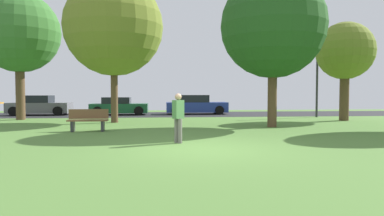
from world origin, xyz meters
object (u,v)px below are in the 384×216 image
(oak_tree_right, at_px, (345,52))
(parked_car_blue, at_px, (196,105))
(maple_tree_near, at_px, (114,27))
(park_bench, at_px, (88,120))
(parked_car_grey, at_px, (39,106))
(birch_tree_lone, at_px, (273,26))
(person_catcher, at_px, (178,116))
(parked_car_green, at_px, (119,107))
(street_lamp_post, at_px, (317,82))
(oak_tree_center, at_px, (19,33))

(oak_tree_right, relative_size, parked_car_blue, 1.24)
(maple_tree_near, distance_m, park_bench, 6.23)
(maple_tree_near, bearing_deg, parked_car_grey, 131.55)
(birch_tree_lone, distance_m, person_catcher, 7.60)
(parked_car_grey, bearing_deg, parked_car_blue, 0.61)
(parked_car_green, height_order, parked_car_blue, parked_car_blue)
(birch_tree_lone, xyz_separation_m, parked_car_blue, (-2.45, 10.17, -3.97))
(parked_car_grey, bearing_deg, street_lamp_post, -11.84)
(street_lamp_post, bearing_deg, park_bench, -151.30)
(person_catcher, height_order, street_lamp_post, street_lamp_post)
(maple_tree_near, relative_size, parked_car_blue, 1.70)
(oak_tree_right, bearing_deg, street_lamp_post, 95.28)
(parked_car_green, bearing_deg, person_catcher, -76.66)
(birch_tree_lone, height_order, parked_car_grey, birch_tree_lone)
(parked_car_blue, bearing_deg, street_lamp_post, -28.39)
(street_lamp_post, bearing_deg, oak_tree_center, -178.57)
(oak_tree_center, relative_size, parked_car_grey, 1.77)
(birch_tree_lone, bearing_deg, park_bench, -172.73)
(birch_tree_lone, distance_m, parked_car_grey, 17.41)
(parked_car_grey, relative_size, street_lamp_post, 0.93)
(oak_tree_right, bearing_deg, park_bench, -162.21)
(maple_tree_near, bearing_deg, person_catcher, -69.55)
(oak_tree_right, height_order, park_bench, oak_tree_right)
(oak_tree_center, relative_size, maple_tree_near, 0.97)
(birch_tree_lone, bearing_deg, street_lamp_post, 50.77)
(parked_car_green, bearing_deg, parked_car_grey, 177.49)
(maple_tree_near, distance_m, street_lamp_post, 13.20)
(oak_tree_right, height_order, parked_car_green, oak_tree_right)
(oak_tree_right, distance_m, parked_car_green, 15.21)
(parked_car_blue, bearing_deg, person_catcher, -98.18)
(maple_tree_near, bearing_deg, street_lamp_post, 13.35)
(oak_tree_right, relative_size, person_catcher, 3.57)
(parked_car_green, bearing_deg, oak_tree_right, -26.18)
(maple_tree_near, relative_size, park_bench, 4.77)
(maple_tree_near, height_order, parked_car_grey, maple_tree_near)
(person_catcher, bearing_deg, parked_car_blue, -134.92)
(oak_tree_right, bearing_deg, birch_tree_lone, -148.33)
(oak_tree_center, xyz_separation_m, oak_tree_right, (18.55, -2.43, -1.17))
(oak_tree_right, xyz_separation_m, parked_car_green, (-13.32, 6.55, -3.30))
(parked_car_green, bearing_deg, birch_tree_lone, -50.63)
(parked_car_green, height_order, park_bench, parked_car_green)
(parked_car_grey, distance_m, park_bench, 12.40)
(maple_tree_near, xyz_separation_m, street_lamp_post, (12.55, 2.98, -2.79))
(maple_tree_near, height_order, park_bench, maple_tree_near)
(park_bench, bearing_deg, parked_car_green, -90.22)
(parked_car_grey, bearing_deg, maple_tree_near, -48.45)
(parked_car_blue, distance_m, street_lamp_post, 8.63)
(person_catcher, bearing_deg, oak_tree_right, -177.73)
(person_catcher, xyz_separation_m, parked_car_grey, (-9.05, 14.79, -0.21))
(parked_car_grey, xyz_separation_m, parked_car_blue, (11.20, 0.12, 0.01))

